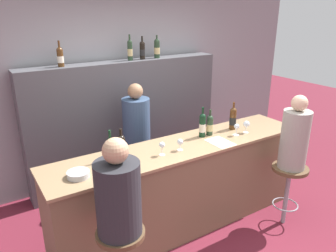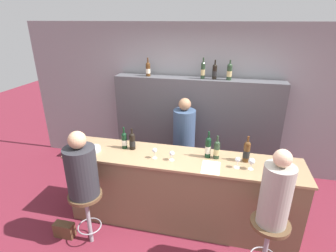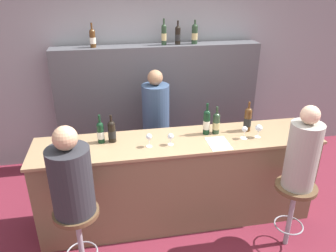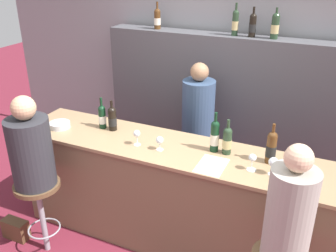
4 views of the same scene
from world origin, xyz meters
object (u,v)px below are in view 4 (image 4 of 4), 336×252
wine_glass_1 (160,141)px  wine_bottle_counter_4 (271,147)px  handbag (16,229)px  wine_bottle_backbar_1 (235,22)px  wine_bottle_backbar_2 (253,25)px  guest_seated_left (30,149)px  wine_bottle_counter_2 (215,136)px  wine_bottle_counter_0 (102,116)px  wine_glass_0 (137,134)px  wine_bottle_backbar_3 (275,26)px  wine_bottle_counter_3 (227,140)px  bartender (197,137)px  wine_bottle_counter_1 (112,118)px  wine_bottle_backbar_0 (157,19)px  wine_glass_2 (252,159)px  metal_bowl (60,125)px  guest_seated_right (290,212)px  wine_glass_3 (273,163)px  bar_stool_left (39,198)px

wine_glass_1 → wine_bottle_counter_4: bearing=11.2°
wine_glass_1 → handbag: bearing=-158.2°
wine_bottle_backbar_1 → wine_glass_1: wine_bottle_backbar_1 is taller
wine_bottle_backbar_2 → guest_seated_left: 2.52m
wine_bottle_counter_2 → wine_bottle_backbar_2: size_ratio=1.13×
wine_bottle_counter_0 → wine_glass_0: wine_bottle_counter_0 is taller
wine_bottle_backbar_3 → wine_bottle_counter_3: bearing=-93.3°
bartender → handbag: bartender is taller
wine_bottle_counter_1 → wine_bottle_backbar_0: (-0.16, 1.30, 0.72)m
wine_bottle_counter_2 → guest_seated_left: 1.53m
wine_bottle_backbar_3 → bartender: size_ratio=0.20×
wine_bottle_counter_1 → wine_glass_1: bearing=-17.0°
wine_glass_2 → handbag: size_ratio=0.53×
wine_bottle_counter_4 → metal_bowl: (-1.96, -0.17, -0.11)m
wine_bottle_counter_4 → bartender: bartender is taller
wine_bottle_counter_3 → metal_bowl: size_ratio=1.55×
wine_bottle_counter_1 → metal_bowl: wine_bottle_counter_1 is taller
wine_bottle_counter_1 → wine_glass_0: 0.40m
wine_glass_0 → metal_bowl: wine_glass_0 is taller
wine_bottle_counter_2 → wine_bottle_counter_3: 0.11m
wine_bottle_counter_4 → guest_seated_right: size_ratio=0.41×
wine_glass_1 → metal_bowl: 1.07m
wine_bottle_counter_0 → wine_bottle_counter_1: size_ratio=1.03×
wine_bottle_counter_1 → metal_bowl: 0.53m
wine_bottle_counter_4 → wine_bottle_backbar_3: size_ratio=1.07×
wine_glass_3 → guest_seated_right: bearing=-69.4°
wine_bottle_backbar_0 → guest_seated_right: size_ratio=0.37×
wine_bottle_backbar_1 → wine_glass_3: (0.75, -1.48, -0.75)m
wine_bottle_backbar_0 → wine_bottle_backbar_2: bearing=0.0°
wine_glass_3 → handbag: wine_glass_3 is taller
wine_bottle_counter_1 → wine_bottle_backbar_3: bearing=47.6°
guest_seated_right → wine_bottle_counter_3: bearing=130.8°
metal_bowl → wine_glass_1: bearing=-0.5°
wine_bottle_counter_0 → wine_bottle_counter_2: (1.12, 0.00, 0.02)m
wine_bottle_backbar_3 → guest_seated_right: 2.21m
handbag → bartender: bearing=48.8°
wine_bottle_counter_4 → bar_stool_left: 2.03m
bar_stool_left → handbag: 0.61m
wine_glass_0 → wine_glass_1: (0.22, 0.00, -0.02)m
wine_glass_2 → handbag: 2.38m
metal_bowl → handbag: metal_bowl is taller
wine_glass_1 → wine_glass_3: wine_glass_3 is taller
wine_bottle_counter_1 → wine_bottle_counter_4: 1.47m
wine_bottle_counter_3 → wine_glass_1: (-0.53, -0.18, -0.03)m
wine_bottle_backbar_0 → wine_glass_1: 1.81m
wine_bottle_counter_2 → wine_bottle_backbar_0: bearing=131.7°
wine_bottle_backbar_0 → wine_bottle_backbar_2: 1.11m
wine_bottle_counter_3 → guest_seated_left: 1.63m
wine_bottle_counter_0 → guest_seated_left: guest_seated_left is taller
wine_bottle_counter_0 → wine_bottle_counter_4: wine_bottle_counter_4 is taller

